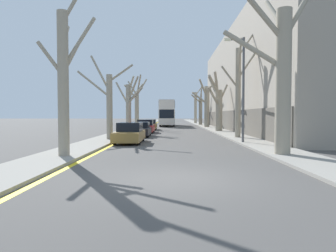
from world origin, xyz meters
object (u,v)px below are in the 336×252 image
(street_tree_right_2, at_px, (218,105))
(parked_car_0, at_px, (130,133))
(street_tree_left_3, at_px, (137,104))
(street_tree_right_4, at_px, (200,109))
(street_tree_right_0, at_px, (281,71))
(lamp_post, at_px, (242,84))
(street_tree_left_1, at_px, (108,102))
(street_tree_right_5, at_px, (196,106))
(street_tree_left_2, at_px, (129,105))
(street_tree_right_3, at_px, (206,105))
(street_tree_right_1, at_px, (239,87))
(parked_car_1, at_px, (140,129))
(double_decker_bus, at_px, (167,112))
(parked_car_3, at_px, (150,125))
(street_tree_left_0, at_px, (64,77))
(parked_car_2, at_px, (145,126))

(street_tree_right_2, xyz_separation_m, parked_car_0, (-8.24, -13.71, -2.43))
(street_tree_left_3, bearing_deg, street_tree_right_4, 54.20)
(street_tree_right_0, xyz_separation_m, lamp_post, (-0.43, 6.06, -0.01))
(street_tree_right_0, bearing_deg, street_tree_right_4, 89.81)
(street_tree_left_1, relative_size, street_tree_right_5, 0.75)
(lamp_post, bearing_deg, parked_car_0, 175.77)
(street_tree_left_2, xyz_separation_m, street_tree_right_0, (9.82, -18.30, 0.97))
(street_tree_left_1, relative_size, street_tree_right_3, 0.89)
(street_tree_right_1, xyz_separation_m, parked_car_1, (-8.38, 2.52, -3.57))
(parked_car_1, bearing_deg, street_tree_right_3, 66.76)
(double_decker_bus, relative_size, parked_car_0, 2.60)
(street_tree_right_3, bearing_deg, street_tree_right_0, -90.25)
(street_tree_left_2, relative_size, street_tree_right_1, 0.69)
(street_tree_right_2, relative_size, street_tree_right_5, 0.78)
(double_decker_bus, height_order, parked_car_3, double_decker_bus)
(street_tree_left_0, relative_size, lamp_post, 1.12)
(street_tree_right_3, bearing_deg, parked_car_0, -107.94)
(street_tree_left_3, xyz_separation_m, street_tree_right_5, (10.26, 24.79, 0.45))
(parked_car_0, xyz_separation_m, lamp_post, (7.66, -0.57, 3.36))
(parked_car_2, distance_m, lamp_post, 15.07)
(parked_car_1, bearing_deg, street_tree_right_2, 42.16)
(street_tree_left_3, height_order, double_decker_bus, street_tree_left_3)
(parked_car_2, bearing_deg, street_tree_right_2, 11.93)
(street_tree_left_2, bearing_deg, double_decker_bus, 79.50)
(street_tree_right_0, relative_size, lamp_post, 1.15)
(street_tree_right_1, bearing_deg, street_tree_left_1, -169.24)
(street_tree_left_1, height_order, street_tree_right_0, street_tree_right_0)
(street_tree_right_1, distance_m, street_tree_right_2, 10.04)
(street_tree_right_0, xyz_separation_m, parked_car_0, (-8.09, 6.63, -3.36))
(parked_car_2, bearing_deg, street_tree_left_2, -170.09)
(street_tree_right_3, distance_m, lamp_post, 25.98)
(street_tree_left_1, relative_size, lamp_post, 0.92)
(street_tree_left_3, bearing_deg, street_tree_right_5, 67.52)
(street_tree_left_3, xyz_separation_m, street_tree_right_1, (10.45, -17.70, 0.76))
(street_tree_left_0, xyz_separation_m, street_tree_right_2, (10.13, 21.09, -0.58))
(street_tree_left_2, xyz_separation_m, parked_car_0, (1.74, -11.67, -2.40))
(street_tree_right_2, distance_m, street_tree_right_3, 11.70)
(street_tree_left_0, relative_size, street_tree_left_2, 1.31)
(street_tree_right_1, bearing_deg, street_tree_right_5, 90.26)
(street_tree_right_1, bearing_deg, street_tree_left_3, 120.56)
(parked_car_1, bearing_deg, street_tree_right_5, 78.43)
(double_decker_bus, height_order, parked_car_2, double_decker_bus)
(street_tree_right_4, bearing_deg, street_tree_left_2, -112.50)
(street_tree_left_3, relative_size, parked_car_0, 1.62)
(street_tree_right_3, xyz_separation_m, parked_car_2, (-8.22, -13.43, -2.84))
(parked_car_3, relative_size, lamp_post, 0.57)
(street_tree_right_1, bearing_deg, street_tree_left_0, -132.72)
(parked_car_0, bearing_deg, street_tree_left_1, 136.43)
(street_tree_right_0, distance_m, street_tree_right_1, 10.37)
(street_tree_left_0, bearing_deg, parked_car_0, 75.66)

